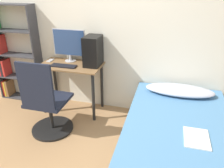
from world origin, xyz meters
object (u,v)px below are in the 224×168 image
monitor (69,44)px  pc_tower (93,51)px  keyboard (64,66)px  bookshelf (10,55)px  office_chair (47,107)px  bed (177,139)px

monitor → pc_tower: monitor is taller
monitor → keyboard: 0.36m
bookshelf → office_chair: bookshelf is taller
bed → pc_tower: size_ratio=4.27×
bed → keyboard: bearing=161.3°
pc_tower → bookshelf: bearing=177.5°
office_chair → keyboard: office_chair is taller
bed → pc_tower: (-1.25, 0.74, 0.74)m
office_chair → monitor: size_ratio=2.08×
monitor → keyboard: (0.01, -0.26, -0.26)m
bed → keyboard: (-1.65, 0.56, 0.54)m
keyboard → pc_tower: size_ratio=0.89×
office_chair → bed: size_ratio=0.58×
bed → keyboard: 1.83m
bookshelf → keyboard: 1.12m
bookshelf → pc_tower: 1.51m
monitor → pc_tower: size_ratio=1.20×
office_chair → bed: office_chair is taller
monitor → pc_tower: 0.42m
bed → keyboard: keyboard is taller
monitor → keyboard: monitor is taller
bookshelf → bed: bookshelf is taller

